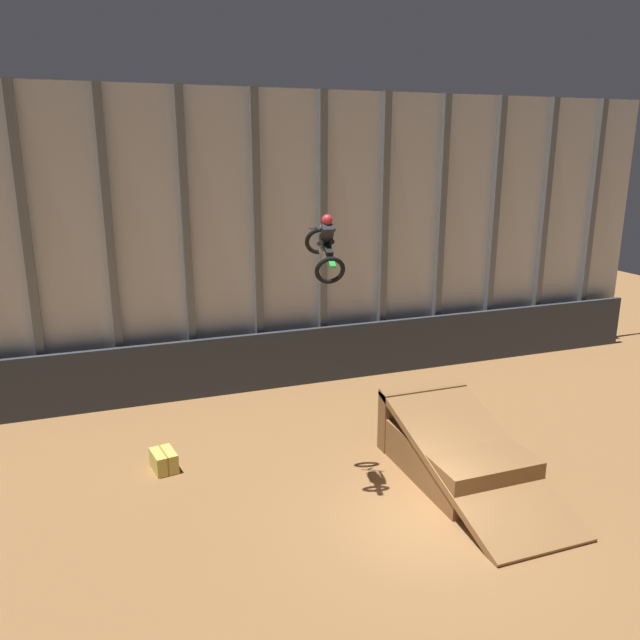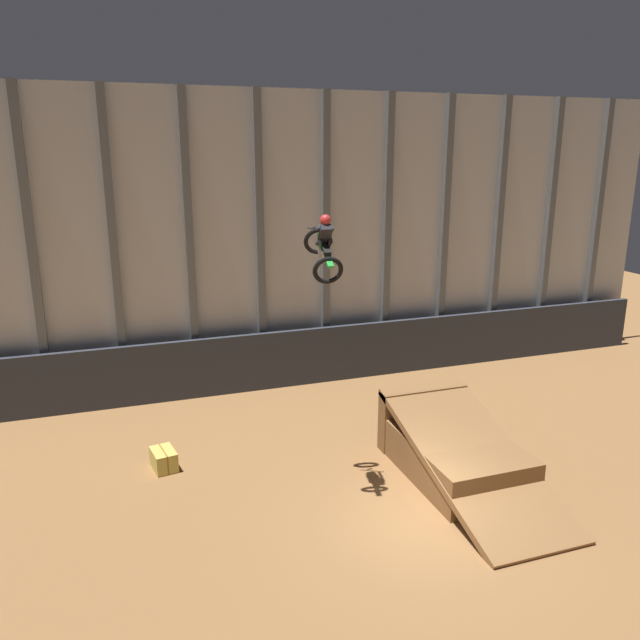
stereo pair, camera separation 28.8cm
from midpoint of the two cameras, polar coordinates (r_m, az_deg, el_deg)
ground_plane at (r=16.05m, az=8.79°, el=-17.97°), size 60.00×60.00×0.00m
arena_back_wall at (r=23.42m, az=-3.17°, el=7.10°), size 32.00×0.40×10.85m
lower_barrier at (r=23.83m, az=-2.56°, el=-3.47°), size 31.36×0.20×2.20m
dirt_ramp at (r=18.17m, az=11.62°, el=-11.46°), size 2.73×6.15×2.03m
rider_bike_solo at (r=15.07m, az=-0.08°, el=6.67°), size 0.98×1.90×1.66m
hay_bale_trackside at (r=18.60m, az=-14.53°, el=-12.34°), size 0.74×0.99×0.57m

